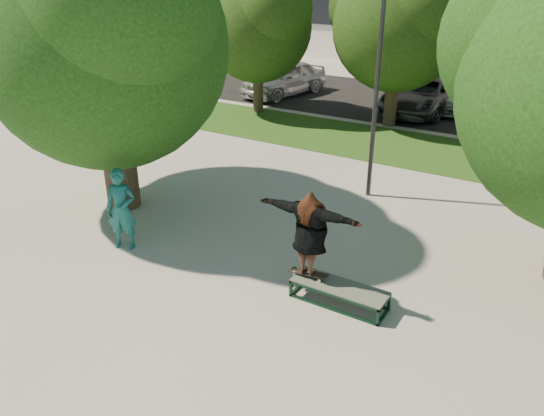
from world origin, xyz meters
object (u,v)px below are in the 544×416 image
Objects in this scene: tree_left at (103,29)px; car_dark at (431,89)px; car_grey at (425,95)px; bystander at (121,209)px; grind_box at (339,294)px; car_silver_a at (284,78)px; car_silver_b at (458,90)px; lamppost at (377,79)px.

car_dark is (3.79, 14.63, -3.63)m from tree_left.
bystander is at bearing -91.92° from car_grey.
bystander is at bearing -43.66° from tree_left.
grind_box is at bearing -70.77° from car_dark.
car_dark is at bearing 75.47° from tree_left.
bystander is 16.46m from car_dark.
car_silver_a is 6.74m from car_grey.
bystander reaches higher than car_grey.
tree_left is 1.50× the size of car_silver_a.
car_grey is (2.05, 15.31, -0.19)m from bystander.
tree_left is 1.35× the size of car_grey.
bystander is at bearing -102.98° from car_silver_b.
car_silver_b is (0.95, 1.64, 0.02)m from car_grey.
lamppost reaches higher than bystander.
lamppost is 1.29× the size of car_silver_a.
car_silver_a is 7.94m from car_silver_b.
car_grey is (6.73, 0.36, -0.08)m from car_silver_a.
bystander is at bearing -62.32° from car_silver_a.
lamppost is 6.98m from bystander.
car_dark is 1.18m from car_silver_b.
car_silver_b is (4.79, 15.25, -3.67)m from tree_left.
car_silver_a reaches higher than grind_box.
car_silver_a is at bearing 131.21° from lamppost.
grind_box is at bearing -9.88° from tree_left.
bystander reaches higher than grind_box.
car_silver_b is at bearing 24.92° from car_silver_a.
car_silver_b is (3.00, 16.96, -0.18)m from bystander.
car_silver_b is (1.00, 0.62, -0.04)m from car_dark.
lamppost is 3.30× the size of bystander.
car_dark is 0.93× the size of car_silver_b.
car_silver_a is at bearing -159.82° from car_dark.
tree_left is at bearing 112.18° from bystander.
bystander is (-5.00, -0.53, 0.74)m from grind_box.
bystander is 0.39× the size of car_silver_a.
lamppost is 12.63m from car_silver_a.
car_grey is (-1.45, 9.70, -2.42)m from lamppost.
tree_left is 1.16× the size of lamppost.
car_grey is at bearing 98.53° from lamppost.
grind_box is 5.08m from bystander.
tree_left is 16.40m from car_silver_b.
tree_left is at bearing 170.12° from grind_box.
bystander is at bearing -173.97° from grind_box.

